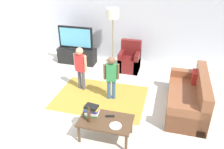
{
  "coord_description": "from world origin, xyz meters",
  "views": [
    {
      "loc": [
        1.24,
        -3.99,
        3.17
      ],
      "look_at": [
        0.0,
        0.6,
        0.65
      ],
      "focal_mm": 36.79,
      "sensor_mm": 36.0,
      "label": 1
    }
  ],
  "objects_px": {
    "floor_lamp": "(113,17)",
    "coffee_table": "(106,122)",
    "tv_remote": "(110,116)",
    "child_near_tv": "(80,65)",
    "book_stack": "(92,110)",
    "tv_stand": "(77,56)",
    "plate": "(116,126)",
    "tv": "(76,38)",
    "child_center": "(111,74)",
    "armchair": "(130,60)",
    "couch": "(190,99)",
    "bottle": "(89,115)"
  },
  "relations": [
    {
      "from": "tv",
      "to": "tv_remote",
      "type": "relative_size",
      "value": 6.47
    },
    {
      "from": "tv_stand",
      "to": "armchair",
      "type": "relative_size",
      "value": 1.33
    },
    {
      "from": "armchair",
      "to": "book_stack",
      "type": "distance_m",
      "value": 2.94
    },
    {
      "from": "coffee_table",
      "to": "tv_remote",
      "type": "distance_m",
      "value": 0.14
    },
    {
      "from": "child_near_tv",
      "to": "child_center",
      "type": "xyz_separation_m",
      "value": [
        0.87,
        -0.24,
        -0.03
      ]
    },
    {
      "from": "tv",
      "to": "child_center",
      "type": "distance_m",
      "value": 2.36
    },
    {
      "from": "couch",
      "to": "book_stack",
      "type": "height_order",
      "value": "couch"
    },
    {
      "from": "bottle",
      "to": "tv_remote",
      "type": "relative_size",
      "value": 1.91
    },
    {
      "from": "coffee_table",
      "to": "bottle",
      "type": "distance_m",
      "value": 0.36
    },
    {
      "from": "tv",
      "to": "couch",
      "type": "bearing_deg",
      "value": -26.06
    },
    {
      "from": "armchair",
      "to": "tv",
      "type": "bearing_deg",
      "value": 179.39
    },
    {
      "from": "floor_lamp",
      "to": "plate",
      "type": "height_order",
      "value": "floor_lamp"
    },
    {
      "from": "tv_remote",
      "to": "couch",
      "type": "bearing_deg",
      "value": 24.31
    },
    {
      "from": "tv",
      "to": "plate",
      "type": "distance_m",
      "value": 3.81
    },
    {
      "from": "bottle",
      "to": "coffee_table",
      "type": "bearing_deg",
      "value": 23.2
    },
    {
      "from": "tv_stand",
      "to": "coffee_table",
      "type": "bearing_deg",
      "value": -58.56
    },
    {
      "from": "child_near_tv",
      "to": "coffee_table",
      "type": "relative_size",
      "value": 1.16
    },
    {
      "from": "book_stack",
      "to": "plate",
      "type": "relative_size",
      "value": 1.38
    },
    {
      "from": "tv_stand",
      "to": "couch",
      "type": "relative_size",
      "value": 0.67
    },
    {
      "from": "couch",
      "to": "armchair",
      "type": "xyz_separation_m",
      "value": [
        -1.71,
        1.66,
        0.01
      ]
    },
    {
      "from": "tv",
      "to": "coffee_table",
      "type": "xyz_separation_m",
      "value": [
        1.87,
        -3.04,
        -0.48
      ]
    },
    {
      "from": "bottle",
      "to": "child_near_tv",
      "type": "bearing_deg",
      "value": 116.53
    },
    {
      "from": "armchair",
      "to": "floor_lamp",
      "type": "height_order",
      "value": "floor_lamp"
    },
    {
      "from": "couch",
      "to": "coffee_table",
      "type": "height_order",
      "value": "couch"
    },
    {
      "from": "tv_stand",
      "to": "tv_remote",
      "type": "relative_size",
      "value": 7.06
    },
    {
      "from": "tv",
      "to": "tv_remote",
      "type": "xyz_separation_m",
      "value": [
        1.92,
        -2.92,
        -0.42
      ]
    },
    {
      "from": "book_stack",
      "to": "tv_stand",
      "type": "bearing_deg",
      "value": 117.86
    },
    {
      "from": "child_center",
      "to": "floor_lamp",
      "type": "bearing_deg",
      "value": 103.95
    },
    {
      "from": "child_center",
      "to": "armchair",
      "type": "bearing_deg",
      "value": 86.06
    },
    {
      "from": "coffee_table",
      "to": "plate",
      "type": "xyz_separation_m",
      "value": [
        0.22,
        -0.12,
        0.06
      ]
    },
    {
      "from": "tv_stand",
      "to": "couch",
      "type": "distance_m",
      "value": 3.84
    },
    {
      "from": "coffee_table",
      "to": "armchair",
      "type": "bearing_deg",
      "value": 92.61
    },
    {
      "from": "child_near_tv",
      "to": "coffee_table",
      "type": "distance_m",
      "value": 1.96
    },
    {
      "from": "tv_remote",
      "to": "coffee_table",
      "type": "bearing_deg",
      "value": -127.47
    },
    {
      "from": "coffee_table",
      "to": "couch",
      "type": "bearing_deg",
      "value": 40.86
    },
    {
      "from": "tv_stand",
      "to": "child_center",
      "type": "distance_m",
      "value": 2.41
    },
    {
      "from": "couch",
      "to": "armchair",
      "type": "relative_size",
      "value": 2.0
    },
    {
      "from": "plate",
      "to": "tv_stand",
      "type": "bearing_deg",
      "value": 123.33
    },
    {
      "from": "child_center",
      "to": "bottle",
      "type": "xyz_separation_m",
      "value": [
        -0.03,
        -1.45,
        -0.11
      ]
    },
    {
      "from": "tv_remote",
      "to": "floor_lamp",
      "type": "bearing_deg",
      "value": 89.16
    },
    {
      "from": "tv_stand",
      "to": "plate",
      "type": "xyz_separation_m",
      "value": [
        2.09,
        -3.18,
        0.18
      ]
    },
    {
      "from": "tv_remote",
      "to": "child_center",
      "type": "bearing_deg",
      "value": 89.27
    },
    {
      "from": "floor_lamp",
      "to": "child_center",
      "type": "height_order",
      "value": "floor_lamp"
    },
    {
      "from": "couch",
      "to": "floor_lamp",
      "type": "xyz_separation_m",
      "value": [
        -2.29,
        1.85,
        1.25
      ]
    },
    {
      "from": "plate",
      "to": "armchair",
      "type": "bearing_deg",
      "value": 96.51
    },
    {
      "from": "armchair",
      "to": "couch",
      "type": "bearing_deg",
      "value": -44.27
    },
    {
      "from": "floor_lamp",
      "to": "coffee_table",
      "type": "relative_size",
      "value": 1.78
    },
    {
      "from": "floor_lamp",
      "to": "tv_remote",
      "type": "bearing_deg",
      "value": -75.98
    },
    {
      "from": "tv",
      "to": "couch",
      "type": "xyz_separation_m",
      "value": [
        3.44,
        -1.68,
        -0.56
      ]
    },
    {
      "from": "armchair",
      "to": "bottle",
      "type": "relative_size",
      "value": 2.77
    }
  ]
}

